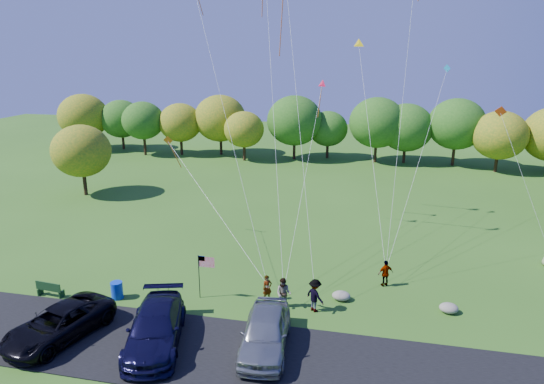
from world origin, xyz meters
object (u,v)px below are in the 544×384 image
at_px(minivan_dark, 59,324).
at_px(trash_barrel, 117,290).
at_px(minivan_navy, 155,328).
at_px(flyer_a, 267,288).
at_px(flyer_b, 284,293).
at_px(minivan_silver, 265,332).
at_px(flyer_c, 315,295).
at_px(flyer_d, 386,273).
at_px(park_bench, 49,289).

height_order(minivan_dark, trash_barrel, minivan_dark).
xyz_separation_m(minivan_dark, minivan_navy, (4.93, 0.53, 0.10)).
height_order(flyer_a, flyer_b, flyer_b).
distance_m(minivan_silver, flyer_b, 4.00).
distance_m(flyer_b, flyer_c, 1.74).
bearing_deg(flyer_a, minivan_navy, -166.18).
bearing_deg(trash_barrel, minivan_dark, -99.11).
distance_m(minivan_dark, minivan_navy, 4.96).
relative_size(minivan_dark, flyer_c, 3.02).
distance_m(flyer_d, trash_barrel, 15.95).
bearing_deg(trash_barrel, flyer_a, 10.65).
distance_m(minivan_silver, trash_barrel, 10.00).
bearing_deg(flyer_c, minivan_navy, 72.28).
xyz_separation_m(minivan_navy, trash_barrel, (-4.23, 3.80, -0.44)).
bearing_deg(flyer_d, trash_barrel, -9.72).
height_order(flyer_b, flyer_d, flyer_b).
bearing_deg(flyer_b, flyer_c, 9.97).
height_order(flyer_c, flyer_d, flyer_c).
relative_size(minivan_navy, flyer_d, 3.65).
bearing_deg(minivan_navy, minivan_dark, 170.25).
bearing_deg(flyer_c, minivan_dark, 62.12).
bearing_deg(minivan_navy, minivan_silver, -7.53).
bearing_deg(park_bench, flyer_d, 21.36).
relative_size(minivan_silver, flyer_a, 3.50).
xyz_separation_m(minivan_silver, flyer_b, (0.11, 4.00, -0.09)).
bearing_deg(flyer_b, park_bench, -165.68).
height_order(minivan_dark, flyer_c, flyer_c).
height_order(minivan_dark, park_bench, minivan_dark).
relative_size(flyer_c, trash_barrel, 1.86).
relative_size(flyer_a, flyer_b, 0.86).
height_order(minivan_navy, park_bench, minivan_navy).
bearing_deg(minivan_navy, trash_barrel, 122.21).
height_order(minivan_dark, minivan_navy, minivan_navy).
distance_m(minivan_navy, flyer_d, 13.97).
distance_m(flyer_b, flyer_d, 6.79).
relative_size(flyer_b, trash_barrel, 1.78).
bearing_deg(minivan_navy, flyer_c, 18.32).
height_order(minivan_silver, park_bench, minivan_silver).
bearing_deg(flyer_a, flyer_d, -11.29).
bearing_deg(flyer_c, flyer_d, -96.80).
xyz_separation_m(minivan_navy, flyer_b, (5.40, 4.77, -0.05)).
relative_size(minivan_silver, flyer_d, 3.24).
relative_size(flyer_d, park_bench, 0.98).
distance_m(minivan_dark, park_bench, 4.89).
bearing_deg(flyer_a, flyer_b, -68.34).
xyz_separation_m(minivan_navy, minivan_silver, (5.29, 0.78, 0.04)).
xyz_separation_m(minivan_silver, flyer_c, (1.85, 4.07, -0.04)).
distance_m(minivan_dark, flyer_c, 13.21).
bearing_deg(flyer_c, flyer_a, 26.80).
bearing_deg(minivan_dark, flyer_a, 48.65).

